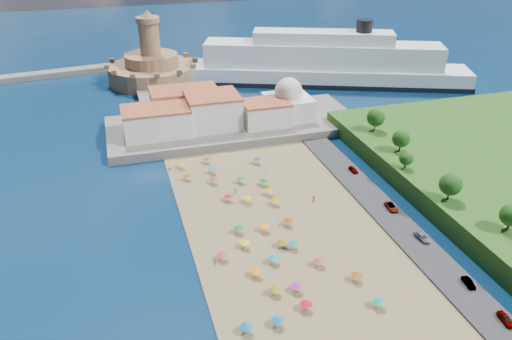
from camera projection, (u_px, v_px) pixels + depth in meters
name	position (u px, v px, depth m)	size (l,w,h in m)	color
ground	(270.00, 249.00, 117.80)	(700.00, 700.00, 0.00)	#071938
terrace	(234.00, 125.00, 181.58)	(90.00, 36.00, 3.00)	#59544C
jetty	(161.00, 100.00, 205.84)	(18.00, 70.00, 2.40)	#59544C
waterfront_buildings	(197.00, 112.00, 175.86)	(57.00, 29.00, 11.00)	silver
domed_building	(288.00, 102.00, 181.49)	(16.00, 16.00, 15.00)	silver
fortress	(152.00, 68.00, 228.75)	(40.00, 40.00, 32.40)	#A67E53
cruise_ship	(322.00, 65.00, 225.96)	(130.72, 66.92, 28.98)	black
beach_parasols	(285.00, 274.00, 106.34)	(31.08, 117.32, 2.20)	gray
beachgoers	(262.00, 212.00, 130.16)	(36.10, 78.05, 1.86)	tan
parked_cars	(417.00, 231.00, 121.86)	(2.81, 69.12, 1.45)	gray
hillside_trees	(465.00, 190.00, 122.45)	(14.11, 107.14, 7.65)	#382314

